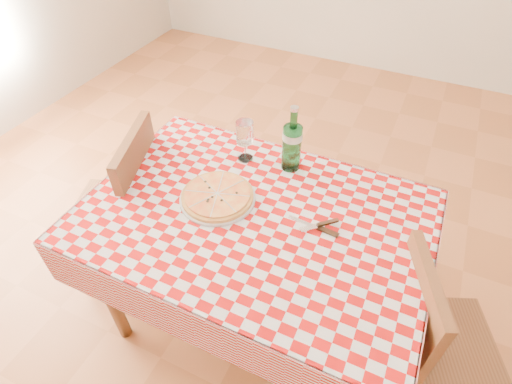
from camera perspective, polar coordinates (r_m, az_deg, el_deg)
dining_table at (r=1.58m, az=-0.26°, el=-5.75°), size 1.20×0.80×0.75m
tablecloth at (r=1.51m, az=-0.27°, el=-3.41°), size 1.30×0.90×0.01m
chair_near at (r=1.68m, az=23.45°, el=-17.93°), size 0.49×0.49×0.83m
chair_far at (r=2.00m, az=-17.98°, el=-1.37°), size 0.51×0.51×0.90m
pizza_plate at (r=1.56m, az=-5.53°, el=-0.49°), size 0.37×0.37×0.04m
water_bottle at (r=1.63m, az=5.21°, el=7.57°), size 0.10×0.10×0.29m
wine_glass at (r=1.70m, az=-1.59°, el=7.30°), size 0.09×0.09×0.19m
cutlery at (r=1.47m, az=8.72°, el=-4.82°), size 0.26×0.24×0.02m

